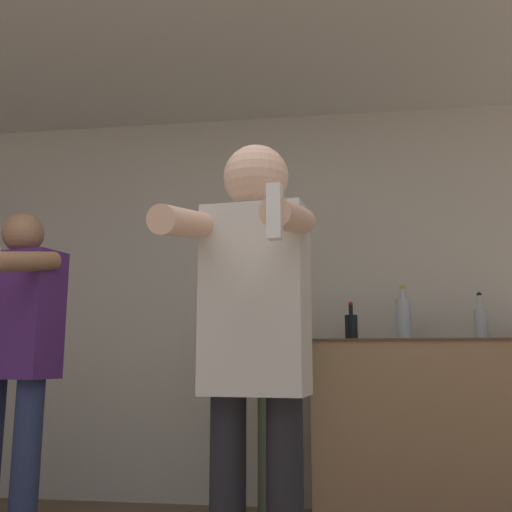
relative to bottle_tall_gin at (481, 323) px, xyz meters
The scene contains 8 objects.
wall_back 1.41m from the bottle_tall_gin, 167.97° to the left, with size 7.00×0.06×2.55m.
counter 0.66m from the bottle_tall_gin, 167.63° to the right, with size 1.43×0.67×1.01m.
bottle_tall_gin is the anchor object (origin of this frame).
bottle_red_label 0.74m from the bottle_tall_gin, behind, with size 0.07×0.07×0.23m.
bottle_amber_bourbon 0.43m from the bottle_tall_gin, behind, with size 0.09×0.09×0.33m.
person_woman_foreground 2.00m from the bottle_tall_gin, 122.89° to the right, with size 0.44×0.56×1.60m.
person_man_side 2.52m from the bottle_tall_gin, 159.62° to the right, with size 0.56×0.57×1.61m.
person_spectator_back 1.40m from the bottle_tall_gin, 156.13° to the right, with size 0.54×0.59×1.64m.
Camera 1 is at (0.54, -0.94, 0.90)m, focal length 40.00 mm.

